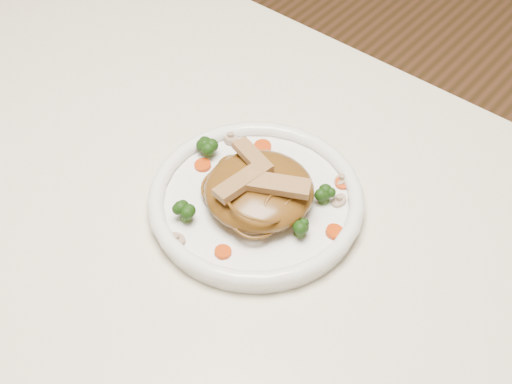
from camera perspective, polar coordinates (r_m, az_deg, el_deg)
The scene contains 19 objects.
table at distance 0.97m, azimuth -2.91°, elevation -6.49°, with size 1.20×0.80×0.75m.
plate at distance 0.90m, azimuth -0.00°, elevation -0.94°, with size 0.26×0.26×0.02m, color white.
noodle_mound at distance 0.88m, azimuth 0.24°, elevation 0.14°, with size 0.13×0.13×0.04m, color brown.
chicken_a at distance 0.85m, azimuth 1.75°, elevation 0.56°, with size 0.07×0.02×0.01m, color #AE8452.
chicken_b at distance 0.88m, azimuth -0.27°, elevation 2.76°, with size 0.06×0.02×0.01m, color #AE8452.
chicken_c at distance 0.85m, azimuth -1.13°, elevation 0.79°, with size 0.07×0.02×0.01m, color #AE8452.
broccoli_0 at distance 0.89m, azimuth 5.29°, elevation -0.13°, with size 0.02×0.02×0.03m, color #18370B, non-canonical shape.
broccoli_1 at distance 0.94m, azimuth -3.75°, elevation 3.68°, with size 0.03×0.03×0.03m, color #18370B, non-canonical shape.
broccoli_2 at distance 0.87m, azimuth -5.50°, elevation -1.46°, with size 0.03×0.03×0.03m, color #18370B, non-canonical shape.
broccoli_3 at distance 0.85m, azimuth 3.43°, elevation -2.63°, with size 0.02×0.02×0.03m, color #18370B, non-canonical shape.
carrot_0 at distance 0.92m, azimuth 6.68°, elevation 0.67°, with size 0.02×0.02×0.01m, color #B53106.
carrot_1 at distance 0.94m, azimuth -4.14°, elevation 2.08°, with size 0.02×0.02×0.01m, color #B53106.
carrot_2 at distance 0.87m, azimuth 6.11°, elevation -3.07°, with size 0.02×0.02×0.01m, color #B53106.
carrot_3 at distance 0.96m, azimuth 0.51°, elevation 3.53°, with size 0.02×0.02×0.01m, color #B53106.
carrot_4 at distance 0.84m, azimuth -2.56°, elevation -4.64°, with size 0.02×0.02×0.01m, color #B53106.
mushroom_0 at distance 0.86m, azimuth -6.18°, elevation -3.65°, with size 0.02×0.02×0.01m, color #C2AB91.
mushroom_1 at distance 0.90m, azimuth 6.43°, elevation -0.68°, with size 0.02×0.02×0.01m, color #C2AB91.
mushroom_2 at distance 0.97m, azimuth -1.97°, elevation 4.22°, with size 0.03×0.03×0.01m, color #C2AB91.
mushroom_3 at distance 0.92m, azimuth 6.62°, elevation 0.93°, with size 0.02×0.02×0.01m, color #C2AB91.
Camera 1 is at (0.40, -0.41, 1.44)m, focal length 51.85 mm.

